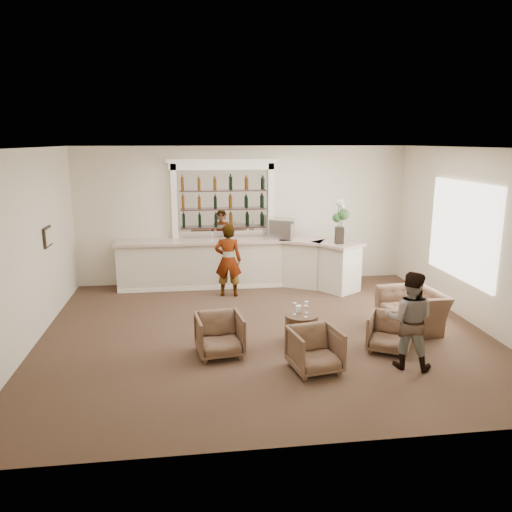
# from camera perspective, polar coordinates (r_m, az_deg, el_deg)

# --- Properties ---
(ground) EXTENTS (8.00, 8.00, 0.00)m
(ground) POSITION_cam_1_polar(r_m,az_deg,el_deg) (9.22, 1.00, -8.71)
(ground) COLOR #4F3427
(ground) RESTS_ON ground
(room_shell) EXTENTS (8.04, 7.02, 3.32)m
(room_shell) POSITION_cam_1_polar(r_m,az_deg,el_deg) (9.35, 1.40, 6.42)
(room_shell) COLOR beige
(room_shell) RESTS_ON ground
(bar_counter) EXTENTS (5.72, 1.80, 1.14)m
(bar_counter) POSITION_cam_1_polar(r_m,az_deg,el_deg) (11.86, -1.91, -0.83)
(bar_counter) COLOR silver
(bar_counter) RESTS_ON ground
(back_bar_alcove) EXTENTS (2.64, 0.25, 3.00)m
(back_bar_alcove) POSITION_cam_1_polar(r_m,az_deg,el_deg) (11.98, -3.77, 6.38)
(back_bar_alcove) COLOR white
(back_bar_alcove) RESTS_ON ground
(cocktail_table) EXTENTS (0.57, 0.57, 0.50)m
(cocktail_table) POSITION_cam_1_polar(r_m,az_deg,el_deg) (8.74, 5.20, -8.25)
(cocktail_table) COLOR #4E3122
(cocktail_table) RESTS_ON ground
(sommelier) EXTENTS (0.65, 0.48, 1.64)m
(sommelier) POSITION_cam_1_polar(r_m,az_deg,el_deg) (11.11, -3.20, -0.50)
(sommelier) COLOR gray
(sommelier) RESTS_ON ground
(guest) EXTENTS (0.92, 0.84, 1.52)m
(guest) POSITION_cam_1_polar(r_m,az_deg,el_deg) (7.98, 17.12, -7.01)
(guest) COLOR gray
(guest) RESTS_ON ground
(armchair_left) EXTENTS (0.82, 0.83, 0.68)m
(armchair_left) POSITION_cam_1_polar(r_m,az_deg,el_deg) (8.21, -4.19, -8.98)
(armchair_left) COLOR brown
(armchair_left) RESTS_ON ground
(armchair_center) EXTENTS (0.83, 0.85, 0.67)m
(armchair_center) POSITION_cam_1_polar(r_m,az_deg,el_deg) (7.72, 6.75, -10.60)
(armchair_center) COLOR brown
(armchair_center) RESTS_ON ground
(armchair_right) EXTENTS (0.93, 0.93, 0.63)m
(armchair_right) POSITION_cam_1_polar(r_m,az_deg,el_deg) (8.64, 15.02, -8.46)
(armchair_right) COLOR brown
(armchair_right) RESTS_ON ground
(armchair_far) EXTENTS (1.09, 1.21, 0.73)m
(armchair_far) POSITION_cam_1_polar(r_m,az_deg,el_deg) (9.68, 17.39, -5.95)
(armchair_far) COLOR brown
(armchair_far) RESTS_ON ground
(espresso_machine) EXTENTS (0.66, 0.62, 0.46)m
(espresso_machine) POSITION_cam_1_polar(r_m,az_deg,el_deg) (11.90, 3.00, 3.13)
(espresso_machine) COLOR #AFAFB4
(espresso_machine) RESTS_ON bar_counter
(flower_vase) EXTENTS (0.27, 0.27, 1.01)m
(flower_vase) POSITION_cam_1_polar(r_m,az_deg,el_deg) (11.37, 9.57, 4.22)
(flower_vase) COLOR black
(flower_vase) RESTS_ON bar_counter
(wine_glass_bar_left) EXTENTS (0.07, 0.07, 0.21)m
(wine_glass_bar_left) POSITION_cam_1_polar(r_m,az_deg,el_deg) (11.66, -2.76, 2.30)
(wine_glass_bar_left) COLOR white
(wine_glass_bar_left) RESTS_ON bar_counter
(wine_glass_bar_right) EXTENTS (0.07, 0.07, 0.21)m
(wine_glass_bar_right) POSITION_cam_1_polar(r_m,az_deg,el_deg) (11.63, -5.07, 2.23)
(wine_glass_bar_right) COLOR white
(wine_glass_bar_right) RESTS_ON bar_counter
(wine_glass_tbl_a) EXTENTS (0.07, 0.07, 0.21)m
(wine_glass_tbl_a) POSITION_cam_1_polar(r_m,az_deg,el_deg) (8.62, 4.42, -6.03)
(wine_glass_tbl_a) COLOR white
(wine_glass_tbl_a) RESTS_ON cocktail_table
(wine_glass_tbl_b) EXTENTS (0.07, 0.07, 0.21)m
(wine_glass_tbl_b) POSITION_cam_1_polar(r_m,az_deg,el_deg) (8.71, 5.78, -5.85)
(wine_glass_tbl_b) COLOR white
(wine_glass_tbl_b) RESTS_ON cocktail_table
(wine_glass_tbl_c) EXTENTS (0.07, 0.07, 0.21)m
(wine_glass_tbl_c) POSITION_cam_1_polar(r_m,az_deg,el_deg) (8.51, 5.71, -6.32)
(wine_glass_tbl_c) COLOR white
(wine_glass_tbl_c) RESTS_ON cocktail_table
(napkin_holder) EXTENTS (0.08, 0.08, 0.12)m
(napkin_holder) POSITION_cam_1_polar(r_m,az_deg,el_deg) (8.76, 4.91, -6.04)
(napkin_holder) COLOR white
(napkin_holder) RESTS_ON cocktail_table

